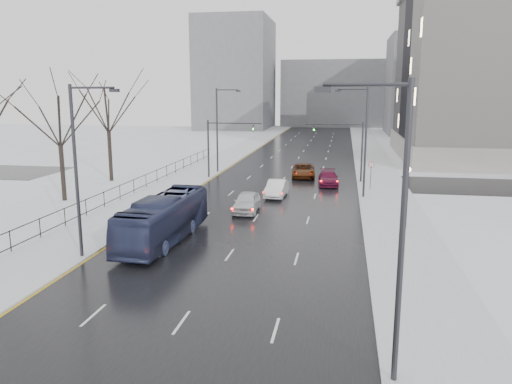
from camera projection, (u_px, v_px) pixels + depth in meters
The scene contains 24 objects.
road at pixel (294, 165), 66.39m from camera, with size 16.00×150.00×0.04m, color black.
cross_road at pixel (283, 180), 54.80m from camera, with size 130.00×10.00×0.04m, color black.
sidewalk_left at pixel (217, 162), 68.17m from camera, with size 5.00×150.00×0.16m, color silver.
sidewalk_right at pixel (375, 166), 64.58m from camera, with size 5.00×150.00×0.16m, color silver.
park_strip at pixel (151, 161), 69.79m from camera, with size 14.00×150.00×0.12m, color white.
tree_park_d at pixel (65, 201), 44.33m from camera, with size 8.75×8.75×12.50m, color black, non-canonical shape.
tree_park_e at pixel (112, 182), 54.05m from camera, with size 9.45×9.45×13.50m, color black, non-canonical shape.
iron_fence at pixel (92, 203), 39.47m from camera, with size 0.06×70.00×1.30m.
streetlight_r_near at pixel (395, 221), 15.62m from camera, with size 2.95×0.25×10.00m.
streetlight_r_mid at pixel (363, 137), 44.58m from camera, with size 2.95×0.25×10.00m.
streetlight_l_near at pixel (79, 163), 28.06m from camera, with size 2.95×0.25×10.00m.
streetlight_l_far at pixel (219, 126), 58.95m from camera, with size 2.95×0.25×10.00m.
lamppost_r_mid at pixel (408, 188), 34.97m from camera, with size 0.36×0.36×4.28m.
mast_signal_right at pixel (352, 144), 52.74m from camera, with size 6.10×0.33×6.50m.
mast_signal_left at pixel (218, 142), 55.24m from camera, with size 6.10×0.33×6.50m.
no_uturn_sign at pixel (371, 167), 48.92m from camera, with size 0.60×0.06×2.70m.
bldg_far_right at pixel (443, 85), 112.53m from camera, with size 24.00×20.00×22.00m, color slate.
bldg_far_left at pixel (236, 74), 130.13m from camera, with size 18.00×22.00×28.00m, color slate.
bldg_far_center at pixel (337, 94), 141.15m from camera, with size 30.00×18.00×18.00m, color slate.
bus at pixel (164, 219), 32.21m from camera, with size 2.50×10.69×2.98m, color navy.
sedan_center_near at pixel (247, 202), 40.23m from camera, with size 1.90×4.71×1.60m, color silver.
sedan_right_near at pixel (277, 188), 46.11m from camera, with size 1.63×4.67×1.54m, color white.
sedan_right_cross at pixel (303, 170), 56.61m from camera, with size 2.53×5.48×1.52m, color #55280E.
sedan_right_far at pixel (328, 178), 51.88m from camera, with size 2.01×4.94×1.43m, color maroon.
Camera 1 is at (6.50, -5.67, 9.59)m, focal length 35.00 mm.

